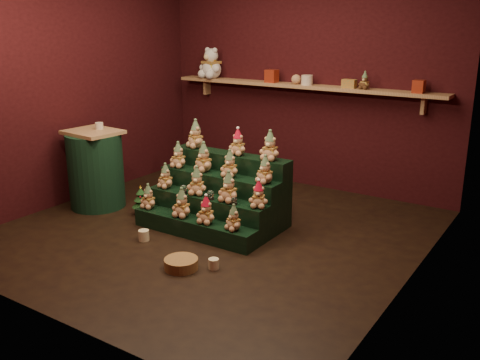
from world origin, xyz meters
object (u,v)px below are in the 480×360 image
Objects in this scene: side_table at (96,169)px; snow_globe_b at (211,195)px; riser_tier_front at (194,227)px; snow_globe_a at (184,189)px; mug_right at (214,264)px; snow_globe_c at (234,201)px; mug_left at (144,235)px; wicker_basket at (181,264)px; mini_christmas_tree at (141,200)px; brown_bear at (365,81)px; white_bear at (211,59)px.

snow_globe_b is at bearing 6.61° from side_table.
snow_globe_a is at bearing 147.19° from riser_tier_front.
mug_right is (0.85, -0.65, -0.36)m from snow_globe_a.
snow_globe_c is 0.96m from mug_left.
snow_globe_b reaches higher than wicker_basket.
snow_globe_b is 0.28× the size of mini_christmas_tree.
snow_globe_c is at bearing 6.28° from side_table.
mug_left is at bearing -45.04° from mini_christmas_tree.
mini_christmas_tree is (0.62, 0.06, -0.28)m from side_table.
brown_bear is (2.41, 1.95, 0.97)m from side_table.
white_bear reaches higher than mug_left.
mini_christmas_tree is (-0.96, 0.00, -0.24)m from snow_globe_b.
snow_globe_b is 1.20× the size of snow_globe_c.
snow_globe_a reaches higher than snow_globe_c.
mini_christmas_tree is at bearing 146.72° from wicker_basket.
wicker_basket is (1.85, -0.74, -0.40)m from side_table.
side_table is at bearing 176.21° from riser_tier_front.
white_bear is at bearing 125.66° from snow_globe_b.
riser_tier_front is at bearing -121.16° from snow_globe_b.
riser_tier_front is 15.14× the size of mug_right.
mug_left is (-0.44, -0.52, -0.36)m from snow_globe_b.
mini_christmas_tree is (-0.62, 0.00, -0.24)m from snow_globe_a.
riser_tier_front is 13.25× the size of mug_left.
snow_globe_b is 1.04× the size of mug_right.
snow_globe_a is 1.13m from mug_right.
side_table is 3.02× the size of wicker_basket.
snow_globe_c is 0.41× the size of brown_bear.
mug_right and wicker_basket have the same top height.
mini_christmas_tree is 1.75× the size of brown_bear.
side_table is (-1.49, 0.10, 0.35)m from riser_tier_front.
side_table reaches higher than riser_tier_front.
brown_bear is (0.32, 2.54, 1.37)m from mug_right.
mug_left is (-0.72, -0.52, -0.35)m from snow_globe_c.
snow_globe_a is 0.98× the size of snow_globe_b.
mini_christmas_tree is at bearing 179.90° from snow_globe_c.
white_bear is (-1.35, 1.89, 1.17)m from snow_globe_b.
mini_christmas_tree is 1.48m from wicker_basket.
white_bear reaches higher than side_table.
snow_globe_b is at bearing -0.13° from mini_christmas_tree.
mini_christmas_tree is (-1.25, 0.00, -0.23)m from snow_globe_c.
white_bear is (-0.91, 2.41, 1.52)m from mug_left.
mug_left is at bearing -100.25° from snow_globe_a.
white_bear is 2.61× the size of brown_bear.
snow_globe_a is at bearing 7.23° from side_table.
brown_bear reaches higher than snow_globe_a.
mug_right is 0.31× the size of wicker_basket.
side_table reaches higher than mug_left.
snow_globe_a is 1.17× the size of snow_globe_c.
mini_christmas_tree is 1.61m from mug_right.
brown_bear is at bearing 78.25° from wicker_basket.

